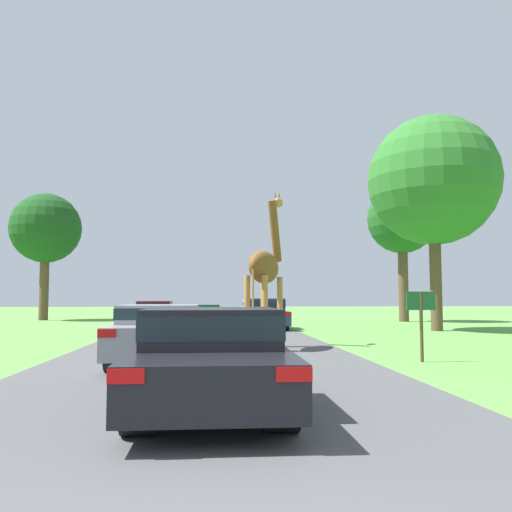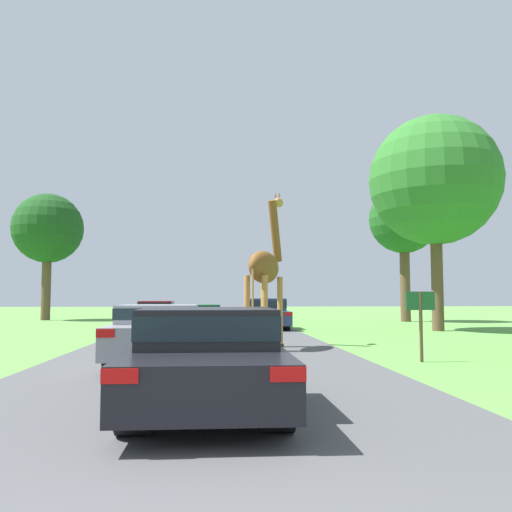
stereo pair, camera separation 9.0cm
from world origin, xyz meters
The scene contains 12 objects.
road centered at (0.00, 30.00, 0.00)m, with size 7.71×120.00×0.00m.
giraffe_near_road centered at (1.64, 14.32, 2.33)m, with size 1.54×2.77×4.91m.
car_lead_maroon centered at (0.06, 5.87, 0.74)m, with size 1.98×4.63×1.38m.
car_queue_right centered at (2.60, 24.24, 0.76)m, with size 1.88×4.66×1.45m.
car_queue_left centered at (2.70, 30.78, 0.70)m, with size 1.74×4.13×1.30m.
car_far_ahead centered at (-1.14, 10.87, 0.73)m, with size 1.93×4.17×1.35m.
car_verge_right centered at (-0.50, 19.74, 0.67)m, with size 1.85×4.21×1.22m.
car_rear_follower centered at (-2.89, 26.69, 0.70)m, with size 1.86×4.43×1.30m.
tree_right_cluster centered at (10.13, 21.98, 6.82)m, with size 5.93×5.93×9.81m.
tree_far_right centered at (-10.90, 34.58, 5.97)m, with size 4.57×4.57×8.32m.
tree_mid_field centered at (11.83, 30.86, 6.27)m, with size 4.29×4.29×8.51m.
sign_post centered at (5.02, 10.81, 1.16)m, with size 0.70×0.08×1.66m.
Camera 2 is at (0.16, -1.76, 1.54)m, focal length 38.00 mm.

